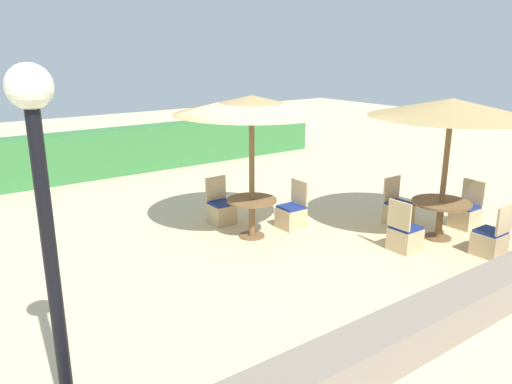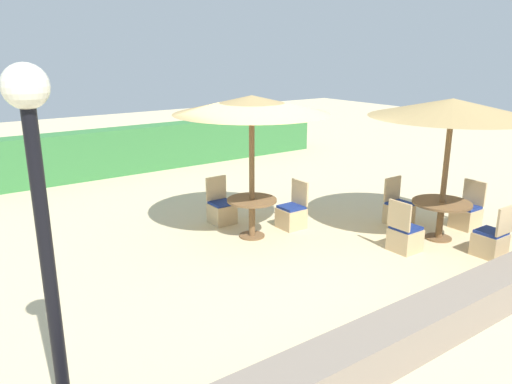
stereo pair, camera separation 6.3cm
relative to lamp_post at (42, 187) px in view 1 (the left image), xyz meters
name	(u,v)px [view 1 (the left image)]	position (x,y,z in m)	size (l,w,h in m)	color
ground_plane	(276,248)	(4.26, 2.32, -2.35)	(40.00, 40.00, 0.00)	beige
hedge_row	(124,151)	(4.26, 9.23, -1.71)	(13.00, 0.70, 1.28)	#387A3D
stone_border	(445,314)	(4.26, -1.05, -2.10)	(10.00, 0.56, 0.49)	gray
lamp_post	(42,187)	(0.00, 0.00, 0.00)	(0.36, 0.36, 3.32)	black
parasol_front_right	(452,108)	(7.01, 0.92, 0.06)	(2.88, 2.88, 2.59)	brown
round_table_front_right	(441,209)	(7.01, 0.92, -1.79)	(1.06, 1.06, 0.72)	brown
patio_chair_front_right_west	(404,236)	(6.02, 0.93, -2.09)	(0.46, 0.46, 0.93)	tan
patio_chair_front_right_north	(398,211)	(7.07, 1.91, -2.09)	(0.46, 0.46, 0.93)	tan
patio_chair_front_right_south	(490,241)	(7.03, -0.07, -2.09)	(0.46, 0.46, 0.93)	tan
patio_chair_front_right_east	(465,214)	(7.97, 0.98, -2.09)	(0.46, 0.46, 0.93)	tan
parasol_center	(252,105)	(4.26, 3.04, 0.11)	(2.79, 2.79, 2.63)	brown
round_table_center	(252,209)	(4.26, 3.04, -1.80)	(0.92, 0.92, 0.74)	brown
patio_chair_center_east	(292,215)	(5.18, 2.99, -2.09)	(0.46, 0.46, 0.93)	tan
patio_chair_center_north	(221,211)	(4.20, 4.03, -2.09)	(0.46, 0.46, 0.93)	tan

